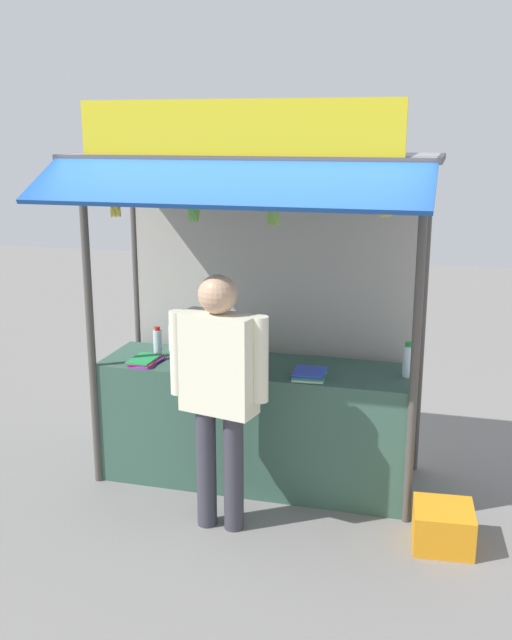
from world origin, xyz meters
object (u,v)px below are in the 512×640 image
(magazine_stack_mid_right, at_px, (145,361))
(magazine_stack_far_right, at_px, (310,374))
(water_bottle_back_right, at_px, (173,337))
(water_bottle_center, at_px, (213,335))
(plastic_crate, at_px, (443,526))
(vendor_person, at_px, (219,380))
(water_bottle_left, at_px, (242,338))
(banana_bunch_rightmost, at_px, (273,214))
(magazine_stack_rear_center, at_px, (202,366))
(magazine_stack_front_left, at_px, (242,370))
(water_bottle_far_left, at_px, (232,345))
(water_bottle_right, at_px, (158,342))
(banana_bunch_leftmost, at_px, (386,205))
(banana_bunch_inner_left, at_px, (193,210))
(banana_bunch_inner_right, at_px, (115,206))
(water_bottle_back_left, at_px, (408,361))

(magazine_stack_mid_right, xyz_separation_m, magazine_stack_far_right, (1.27, 0.02, 0.00))
(water_bottle_back_right, distance_m, water_bottle_center, 0.33)
(plastic_crate, bearing_deg, vendor_person, -174.24)
(water_bottle_left, height_order, magazine_stack_far_right, water_bottle_left)
(banana_bunch_rightmost, xyz_separation_m, vendor_person, (-0.29, -0.30, -1.07))
(magazine_stack_rear_center, xyz_separation_m, magazine_stack_front_left, (0.31, -0.03, 0.00))
(water_bottle_far_left, relative_size, water_bottle_back_right, 1.22)
(water_bottle_right, xyz_separation_m, banana_bunch_leftmost, (1.76, -0.45, 1.15))
(water_bottle_right, bearing_deg, water_bottle_center, 32.52)
(plastic_crate, bearing_deg, magazine_stack_rear_center, 168.47)
(magazine_stack_front_left, relative_size, banana_bunch_leftmost, 1.26)
(water_bottle_center, relative_size, magazine_stack_mid_right, 0.95)
(water_bottle_center, bearing_deg, magazine_stack_rear_center, -81.50)
(magazine_stack_rear_center, height_order, banana_bunch_leftmost, banana_bunch_leftmost)
(banana_bunch_inner_left, bearing_deg, water_bottle_right, 137.00)
(magazine_stack_front_left, relative_size, banana_bunch_inner_right, 1.01)
(banana_bunch_rightmost, bearing_deg, magazine_stack_front_left, 146.41)
(water_bottle_back_right, height_order, banana_bunch_rightmost, banana_bunch_rightmost)
(vendor_person, bearing_deg, magazine_stack_rear_center, 132.51)
(water_bottle_back_left, height_order, banana_bunch_inner_right, banana_bunch_inner_right)
(water_bottle_back_left, bearing_deg, magazine_stack_rear_center, -170.24)
(water_bottle_far_left, height_order, plastic_crate, water_bottle_far_left)
(magazine_stack_front_left, bearing_deg, magazine_stack_mid_right, 174.72)
(banana_bunch_rightmost, xyz_separation_m, plastic_crate, (1.20, -0.15, -2.00))
(magazine_stack_rear_center, distance_m, banana_bunch_inner_left, 1.19)
(water_bottle_back_left, bearing_deg, banana_bunch_inner_right, -166.93)
(water_bottle_left, xyz_separation_m, banana_bunch_inner_right, (-0.72, -0.65, 1.07))
(water_bottle_back_left, distance_m, banana_bunch_inner_left, 1.85)
(water_bottle_far_left, distance_m, banana_bunch_rightmost, 1.23)
(water_bottle_right, height_order, water_bottle_center, water_bottle_center)
(banana_bunch_leftmost, relative_size, banana_bunch_rightmost, 0.75)
(water_bottle_center, xyz_separation_m, magazine_stack_front_left, (0.38, -0.51, -0.10))
(water_bottle_right, relative_size, magazine_stack_rear_center, 0.74)
(water_bottle_back_right, height_order, plastic_crate, water_bottle_back_right)
(banana_bunch_leftmost, bearing_deg, banana_bunch_inner_right, -179.95)
(water_bottle_left, distance_m, banana_bunch_inner_right, 1.44)
(water_bottle_center, bearing_deg, vendor_person, -69.66)
(magazine_stack_far_right, relative_size, banana_bunch_inner_right, 0.99)
(water_bottle_far_left, relative_size, banana_bunch_leftmost, 1.23)
(magazine_stack_mid_right, relative_size, banana_bunch_inner_left, 0.97)
(water_bottle_right, relative_size, magazine_stack_far_right, 0.82)
(water_bottle_far_left, height_order, magazine_stack_far_right, water_bottle_far_left)
(water_bottle_back_right, relative_size, banana_bunch_leftmost, 1.01)
(vendor_person, distance_m, plastic_crate, 1.76)
(banana_bunch_inner_left, xyz_separation_m, banana_bunch_leftmost, (1.27, 0.00, 0.07))
(banana_bunch_rightmost, height_order, plastic_crate, banana_bunch_rightmost)
(water_bottle_back_right, height_order, magazine_stack_rear_center, water_bottle_back_right)
(water_bottle_left, xyz_separation_m, magazine_stack_rear_center, (-0.18, -0.43, -0.11))
(water_bottle_back_left, bearing_deg, vendor_person, -146.77)
(water_bottle_right, distance_m, water_bottle_center, 0.45)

